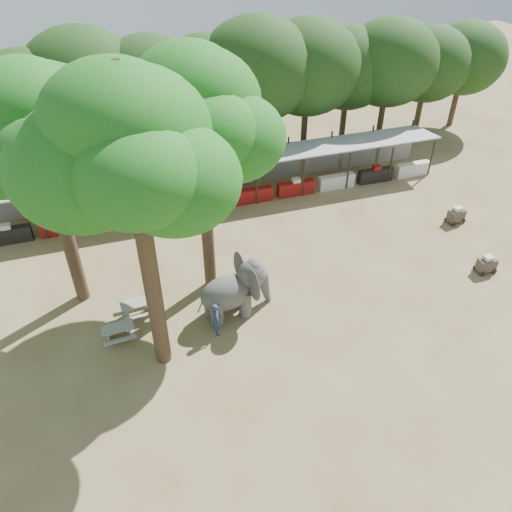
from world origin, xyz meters
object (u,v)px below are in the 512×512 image
object	(u,v)px
yard_tree_left	(35,133)
yard_tree_back	(195,115)
cart_back	(456,215)
yard_tree_center	(125,152)
handler	(216,319)
elephant	(236,289)
cart_front	(487,264)
picnic_table_near	(118,331)
picnic_table_far	(138,306)

from	to	relation	value
yard_tree_left	yard_tree_back	xyz separation A→B (m)	(6.00, -1.00, 0.34)
yard_tree_left	cart_back	distance (m)	22.33
yard_tree_center	handler	xyz separation A→B (m)	(2.60, 0.54, -8.38)
handler	yard_tree_left	bearing A→B (deg)	55.67
yard_tree_back	cart_back	world-z (taller)	yard_tree_back
handler	cart_back	size ratio (longest dim) A/B	1.49
yard_tree_left	elephant	distance (m)	10.24
elephant	cart_front	bearing A→B (deg)	-13.16
yard_tree_left	picnic_table_near	bearing A→B (deg)	-66.81
yard_tree_center	picnic_table_near	world-z (taller)	yard_tree_center
yard_tree_left	cart_back	bearing A→B (deg)	-0.29
cart_back	cart_front	bearing A→B (deg)	-115.58
yard_tree_back	handler	bearing A→B (deg)	-96.54
elephant	picnic_table_near	xyz separation A→B (m)	(-5.29, -0.07, -0.90)
yard_tree_back	cart_front	world-z (taller)	yard_tree_back
yard_tree_left	picnic_table_far	distance (m)	8.41
handler	yard_tree_center	bearing A→B (deg)	105.88
yard_tree_left	elephant	world-z (taller)	yard_tree_left
handler	picnic_table_near	size ratio (longest dim) A/B	1.14
picnic_table_near	yard_tree_center	bearing A→B (deg)	-49.55
yard_tree_center	cart_back	bearing A→B (deg)	15.25
yard_tree_left	handler	xyz separation A→B (m)	(5.60, -4.46, -7.37)
yard_tree_center	handler	world-z (taller)	yard_tree_center
yard_tree_center	cart_front	size ratio (longest dim) A/B	12.11
cart_back	elephant	bearing A→B (deg)	-175.12
yard_tree_left	yard_tree_back	distance (m)	6.09
picnic_table_far	yard_tree_center	bearing A→B (deg)	-82.27
handler	elephant	bearing A→B (deg)	-44.47
yard_tree_left	picnic_table_far	bearing A→B (deg)	-41.86
picnic_table_near	yard_tree_back	bearing A→B (deg)	24.49
yard_tree_center	cart_front	distance (m)	18.76
yard_tree_back	picnic_table_near	size ratio (longest dim) A/B	7.80
yard_tree_center	yard_tree_back	world-z (taller)	yard_tree_center
yard_tree_left	picnic_table_near	size ratio (longest dim) A/B	7.57
yard_tree_back	cart_front	bearing A→B (deg)	-14.37
yard_tree_back	handler	distance (m)	8.47
elephant	picnic_table_near	world-z (taller)	elephant
elephant	yard_tree_back	bearing A→B (deg)	99.48
elephant	cart_back	world-z (taller)	elephant
yard_tree_back	picnic_table_far	distance (m)	8.87
yard_tree_back	picnic_table_near	xyz separation A→B (m)	(-4.50, -2.49, -8.10)
yard_tree_back	elephant	distance (m)	7.64
cart_front	yard_tree_left	bearing A→B (deg)	167.95
yard_tree_back	picnic_table_far	xyz separation A→B (m)	(-3.50, -1.24, -8.05)
yard_tree_back	picnic_table_near	world-z (taller)	yard_tree_back
yard_tree_back	picnic_table_far	bearing A→B (deg)	-160.53
yard_tree_back	elephant	size ratio (longest dim) A/B	3.17
elephant	handler	distance (m)	1.66
yard_tree_center	cart_front	world-z (taller)	yard_tree_center
yard_tree_left	cart_front	size ratio (longest dim) A/B	11.09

